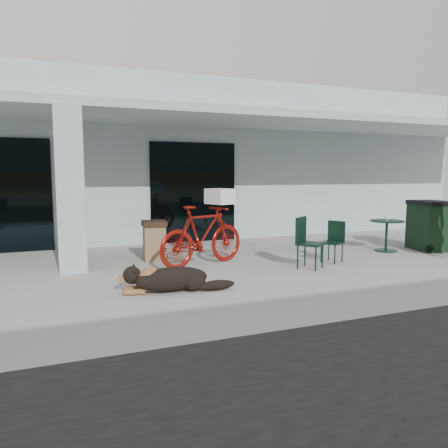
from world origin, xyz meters
name	(u,v)px	position (x,y,z in m)	size (l,w,h in m)	color
ground	(182,294)	(0.00, 0.00, 0.00)	(80.00, 80.00, 0.00)	#A19F98
building	(109,162)	(0.00, 8.50, 2.25)	(22.00, 7.00, 4.50)	silver
storefront_glass_right	(194,193)	(1.80, 4.98, 1.35)	(2.40, 0.06, 2.70)	black
column	(70,190)	(-1.50, 2.30, 1.56)	(0.50, 0.50, 3.12)	silver
overhang	(135,113)	(0.00, 3.60, 3.21)	(22.00, 2.80, 0.18)	silver
bicycle	(203,235)	(1.00, 1.90, 0.62)	(0.58, 2.06, 1.24)	maroon
laundry_basket	(219,196)	(1.42, 2.05, 1.40)	(0.53, 0.40, 0.32)	white
dog	(172,278)	(-0.11, 0.19, 0.23)	(1.36, 0.45, 0.45)	black
cup_near_dog	(140,284)	(-0.54, 0.65, 0.06)	(0.09, 0.09, 0.11)	white
cafe_table_far	(386,236)	(5.65, 1.81, 0.38)	(0.80, 0.80, 0.75)	black
cafe_chair_far_a	(310,243)	(2.87, 0.83, 0.51)	(0.46, 0.50, 1.02)	black
cafe_chair_far_b	(332,242)	(3.63, 1.17, 0.44)	(0.39, 0.43, 0.87)	black
cup_on_table	(387,218)	(5.76, 1.95, 0.80)	(0.07, 0.07, 0.10)	white
trash_receptacle	(154,241)	(0.20, 2.80, 0.43)	(0.50, 0.50, 0.86)	olive
wheeled_bin	(430,225)	(6.76, 1.56, 0.60)	(0.75, 0.95, 1.21)	black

